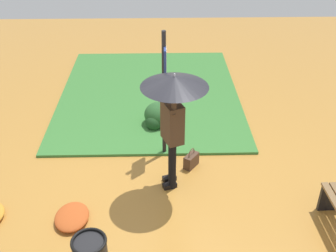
% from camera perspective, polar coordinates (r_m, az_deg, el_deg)
% --- Properties ---
extents(ground_plane, '(18.00, 18.00, 0.00)m').
position_cam_1_polar(ground_plane, '(6.79, -0.76, -8.22)').
color(ground_plane, '#B27A33').
extents(grass_verge, '(4.80, 4.00, 0.05)m').
position_cam_1_polar(grass_verge, '(9.47, -2.56, 4.50)').
color(grass_verge, '#387533').
rests_on(grass_verge, ground_plane).
extents(person_with_umbrella, '(0.96, 0.96, 2.04)m').
position_cam_1_polar(person_with_umbrella, '(5.88, 0.76, 3.21)').
color(person_with_umbrella, black).
rests_on(person_with_umbrella, ground_plane).
extents(info_sign_post, '(0.44, 0.07, 2.30)m').
position_cam_1_polar(info_sign_post, '(6.76, -0.48, 6.20)').
color(info_sign_post, black).
rests_on(info_sign_post, ground_plane).
extents(handbag, '(0.32, 0.29, 0.37)m').
position_cam_1_polar(handbag, '(7.13, 3.24, -4.77)').
color(handbag, '#4C3323').
rests_on(handbag, ground_plane).
extents(shrub_cluster, '(0.60, 0.54, 0.49)m').
position_cam_1_polar(shrub_cluster, '(8.17, -1.51, 1.39)').
color(shrub_cluster, '#285628').
rests_on(shrub_cluster, ground_plane).
extents(leaf_pile_by_bench, '(0.60, 0.48, 0.13)m').
position_cam_1_polar(leaf_pile_by_bench, '(9.20, -0.02, 3.96)').
color(leaf_pile_by_bench, gold).
rests_on(leaf_pile_by_bench, ground_plane).
extents(leaf_pile_far_path, '(0.62, 0.50, 0.14)m').
position_cam_1_polar(leaf_pile_far_path, '(6.32, -13.17, -12.14)').
color(leaf_pile_far_path, '#B74C1E').
rests_on(leaf_pile_far_path, ground_plane).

